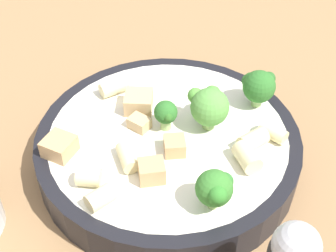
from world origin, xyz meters
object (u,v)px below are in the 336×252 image
rigatoni_5 (89,177)px  chicken_chunk_4 (152,171)px  chicken_chunk_0 (139,123)px  rigatoni_4 (273,133)px  chicken_chunk_1 (178,145)px  chicken_chunk_2 (59,145)px  pasta_bowl (168,145)px  broccoli_floret_2 (167,113)px  broccoli_floret_1 (215,189)px  rigatoni_6 (247,157)px  rigatoni_0 (114,87)px  broccoli_floret_3 (258,86)px  rigatoni_3 (127,157)px  broccoli_floret_0 (208,103)px  rigatoni_2 (253,140)px  rigatoni_1 (100,198)px  chicken_chunk_3 (139,102)px

rigatoni_5 → chicken_chunk_4: size_ratio=0.93×
rigatoni_5 → chicken_chunk_0: 0.08m
rigatoni_4 → rigatoni_5: bearing=4.4°
chicken_chunk_1 → chicken_chunk_2: (0.10, -0.03, 0.00)m
pasta_bowl → broccoli_floret_2: size_ratio=8.09×
chicken_chunk_1 → chicken_chunk_2: bearing=-13.8°
broccoli_floret_1 → rigatoni_6: bearing=-138.9°
rigatoni_0 → rigatoni_5: 0.12m
broccoli_floret_3 → rigatoni_0: 0.15m
rigatoni_4 → rigatoni_6: bearing=35.4°
broccoli_floret_3 → rigatoni_3: size_ratio=1.37×
rigatoni_5 → rigatoni_6: rigatoni_6 is taller
broccoli_floret_0 → broccoli_floret_3: broccoli_floret_0 is taller
broccoli_floret_2 → rigatoni_3: 0.06m
pasta_bowl → chicken_chunk_0: size_ratio=12.84×
broccoli_floret_1 → chicken_chunk_4: bearing=-45.9°
rigatoni_5 → rigatoni_0: bearing=-109.2°
rigatoni_2 → pasta_bowl: bearing=-27.0°
broccoli_floret_1 → rigatoni_0: 0.17m
rigatoni_1 → rigatoni_3: size_ratio=0.79×
rigatoni_5 → chicken_chunk_3: 0.10m
rigatoni_5 → broccoli_floret_0: bearing=-157.9°
broccoli_floret_2 → chicken_chunk_1: (-0.00, 0.03, -0.01)m
rigatoni_3 → chicken_chunk_2: (0.06, -0.03, 0.00)m
pasta_bowl → chicken_chunk_1: 0.03m
broccoli_floret_3 → chicken_chunk_3: (0.12, -0.02, -0.01)m
broccoli_floret_2 → broccoli_floret_3: bearing=-172.5°
broccoli_floret_1 → chicken_chunk_3: 0.14m
pasta_bowl → rigatoni_3: size_ratio=8.73×
rigatoni_0 → chicken_chunk_2: bearing=49.6°
rigatoni_6 → chicken_chunk_3: 0.12m
rigatoni_6 → broccoli_floret_0: bearing=-73.9°
broccoli_floret_0 → chicken_chunk_4: size_ratio=1.95×
rigatoni_6 → pasta_bowl: bearing=-43.8°
rigatoni_3 → rigatoni_4: same height
broccoli_floret_1 → chicken_chunk_4: (0.04, -0.04, -0.01)m
chicken_chunk_2 → rigatoni_1: bearing=111.5°
rigatoni_0 → chicken_chunk_3: (-0.02, 0.03, 0.00)m
broccoli_floret_1 → chicken_chunk_0: (0.04, -0.11, -0.02)m
pasta_bowl → chicken_chunk_0: chicken_chunk_0 is taller
chicken_chunk_0 → rigatoni_3: bearing=65.1°
rigatoni_6 → chicken_chunk_4: bearing=-3.4°
rigatoni_1 → chicken_chunk_3: bearing=-116.6°
pasta_bowl → broccoli_floret_1: broccoli_floret_1 is taller
broccoli_floret_2 → pasta_bowl: bearing=80.2°
broccoli_floret_1 → chicken_chunk_3: broccoli_floret_1 is taller
chicken_chunk_1 → rigatoni_4: bearing=176.5°
broccoli_floret_2 → rigatoni_5: broccoli_floret_2 is taller
rigatoni_1 → chicken_chunk_1: (-0.08, -0.04, -0.00)m
broccoli_floret_3 → rigatoni_0: size_ratio=1.38×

